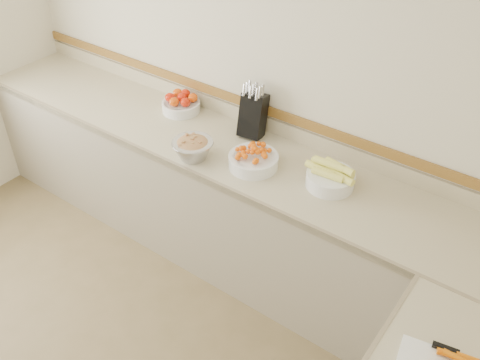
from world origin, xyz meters
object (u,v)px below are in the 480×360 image
Objects in this scene: cherry_tomato_bowl at (254,159)px; rhubarb_bowl at (193,148)px; corn_bowl at (331,177)px; tomato_bowl at (181,104)px; knife_block at (253,114)px.

cherry_tomato_bowl is 0.37m from rhubarb_bowl.
cherry_tomato_bowl is at bearing -167.23° from corn_bowl.
rhubarb_bowl is at bearing -162.92° from corn_bowl.
rhubarb_bowl is at bearing -157.55° from cherry_tomato_bowl.
tomato_bowl is 0.81m from cherry_tomato_bowl.
corn_bowl is 1.21× the size of rhubarb_bowl.
tomato_bowl is 0.87× the size of corn_bowl.
knife_block is at bearing 72.68° from rhubarb_bowl.
corn_bowl is (0.66, -0.19, -0.09)m from knife_block.
knife_block is 1.38× the size of tomato_bowl.
tomato_bowl is 1.05× the size of rhubarb_bowl.
tomato_bowl is 0.58m from rhubarb_bowl.
knife_block is 0.69m from corn_bowl.
cherry_tomato_bowl reaches higher than tomato_bowl.
corn_bowl is at bearing 12.77° from cherry_tomato_bowl.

